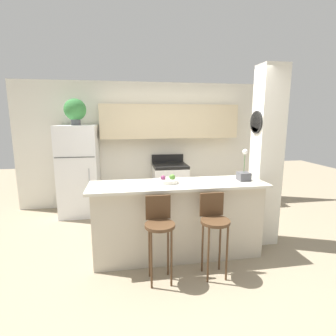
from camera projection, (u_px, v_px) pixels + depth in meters
ground_plane at (178, 254)px, 3.58m from camera, size 14.00×14.00×0.00m
wall_back at (162, 135)px, 5.46m from camera, size 5.60×0.38×2.55m
pillar_right at (266, 157)px, 3.76m from camera, size 0.38×0.32×2.55m
counter_bar at (178, 219)px, 3.48m from camera, size 2.29×0.64×1.00m
refrigerator at (79, 170)px, 4.98m from camera, size 0.72×0.74×1.70m
stove_range at (170, 186)px, 5.40m from camera, size 0.68×0.64×1.07m
bar_stool_left at (159, 227)px, 2.91m from camera, size 0.34×0.34×0.97m
bar_stool_right at (214, 223)px, 3.01m from camera, size 0.34×0.34×0.97m
potted_plant_on_fridge at (75, 110)px, 4.77m from camera, size 0.40×0.40×0.48m
orchid_vase at (244, 174)px, 3.52m from camera, size 0.15×0.15×0.42m
fruit_bowl at (168, 180)px, 3.39m from camera, size 0.27×0.27×0.11m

